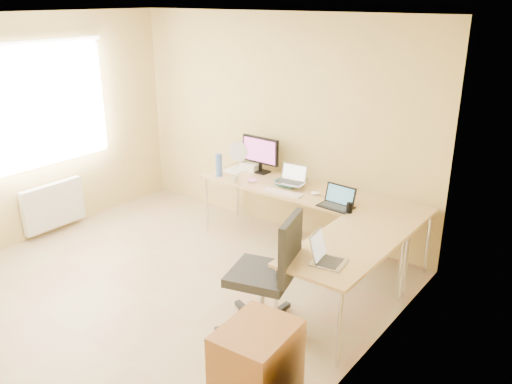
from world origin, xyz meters
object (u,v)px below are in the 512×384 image
Objects in this scene: keyboard at (283,193)px; mug at (235,179)px; desk_return at (342,284)px; laptop_return at (329,252)px; monitor at (260,155)px; cabinet at (257,376)px; desk_fan at (241,155)px; water_bottle at (219,165)px; desk_main at (308,221)px; office_chair at (261,278)px; laptop_center at (291,175)px; laptop_black at (336,197)px.

mug reaches higher than keyboard.
laptop_return reaches higher than desk_return.
cabinet is (1.92, -2.61, -0.59)m from monitor.
laptop_return is (2.14, -1.55, -0.06)m from desk_fan.
keyboard is 1.64× the size of water_bottle.
desk_return is 14.12× the size of mug.
water_bottle reaches higher than desk_main.
laptop_return is 0.66m from office_chair.
laptop_return is at bearing -29.68° from mug.
desk_main is at bearing 49.22° from keyboard.
desk_fan is at bearing 45.75° from laptop_return.
cabinet is at bearing -85.19° from desk_return.
desk_fan is (-0.91, 0.25, 0.00)m from laptop_center.
desk_main is 9.66× the size of water_bottle.
keyboard is 2.54m from cabinet.
laptop_center reaches higher than desk_main.
monitor reaches higher than water_bottle.
cabinet reaches higher than desk_main.
desk_fan reaches higher than mug.
water_bottle is at bearing -108.39° from desk_fan.
keyboard is at bearing 3.93° from mug.
office_chair reaches higher than laptop_black.
desk_main is 1.26m from desk_fan.
desk_return is 4.74× the size of water_bottle.
desk_fan reaches higher than water_bottle.
desk_return is at bearing -21.32° from mug.
desk_fan is (-0.30, 0.00, -0.06)m from monitor.
keyboard is 1.06m from desk_fan.
office_chair is (-0.49, -0.55, 0.14)m from desk_return.
keyboard is at bearing -33.77° from monitor.
water_bottle is at bearing 173.44° from keyboard.
laptop_black is at bearing -22.58° from laptop_center.
laptop_return reaches higher than mug.
desk_main is 1.75m from laptop_return.
laptop_black is at bearing -28.23° from desk_main.
water_bottle is at bearing -174.88° from laptop_center.
monitor reaches higher than desk_fan.
laptop_return reaches higher than keyboard.
laptop_return reaches higher than cabinet.
desk_fan is at bearing 149.60° from keyboard.
laptop_center is at bearing 10.97° from water_bottle.
keyboard is at bearing 116.75° from cabinet.
desk_fan is 1.02× the size of laptop_return.
office_chair reaches higher than desk_return.
keyboard is at bearing -1.90° from water_bottle.
monitor is 1.37m from laptop_black.
mug reaches higher than desk_main.
mug is (-0.64, -0.04, 0.03)m from keyboard.
keyboard is 1.42× the size of desk_fan.
desk_return is 4.20× the size of laptop_return.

